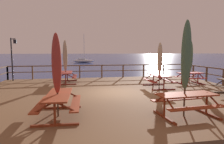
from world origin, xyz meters
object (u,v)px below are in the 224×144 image
picnic_table_mid_left (59,100)px  sailboat_distant (83,61)px  patio_umbrella_tall_back_left (190,57)px  picnic_table_back_right (158,78)px  patio_umbrella_short_mid (186,56)px  picnic_table_mid_centre (186,100)px  patio_umbrella_tall_mid_right (57,64)px  patio_umbrella_short_back (160,59)px  patio_umbrella_short_front (65,56)px  picnic_table_back_left (66,75)px  picnic_table_front_right (190,76)px  lamp_post_hooked (13,53)px

picnic_table_mid_left → sailboat_distant: bearing=87.6°
patio_umbrella_tall_back_left → sailboat_distant: 41.42m
sailboat_distant → patio_umbrella_tall_back_left: bearing=-81.4°
picnic_table_back_right → patio_umbrella_tall_back_left: size_ratio=0.70×
patio_umbrella_tall_back_left → patio_umbrella_short_mid: size_ratio=0.90×
picnic_table_mid_centre → picnic_table_back_right: bearing=76.5°
picnic_table_mid_centre → patio_umbrella_tall_mid_right: 4.53m
patio_umbrella_short_mid → sailboat_distant: (-2.28, 46.86, -2.29)m
picnic_table_mid_centre → sailboat_distant: (-2.34, 46.88, -0.80)m
patio_umbrella_short_back → patio_umbrella_short_mid: (-1.35, -5.08, 0.31)m
patio_umbrella_short_front → patio_umbrella_tall_back_left: (8.37, -1.93, -0.04)m
picnic_table_mid_centre → patio_umbrella_short_mid: bearing=159.3°
patio_umbrella_short_back → patio_umbrella_tall_mid_right: size_ratio=0.98×
picnic_table_back_left → picnic_table_front_right: same height
lamp_post_hooked → patio_umbrella_short_mid: bearing=-48.5°
patio_umbrella_tall_back_left → patio_umbrella_tall_mid_right: 9.73m
patio_umbrella_short_front → patio_umbrella_tall_mid_right: size_ratio=1.07×
patio_umbrella_tall_mid_right → lamp_post_hooked: bearing=115.0°
patio_umbrella_short_mid → patio_umbrella_tall_back_left: bearing=56.6°
picnic_table_front_right → sailboat_distant: sailboat_distant is taller
patio_umbrella_tall_back_left → patio_umbrella_tall_mid_right: patio_umbrella_tall_back_left is taller
patio_umbrella_tall_mid_right → picnic_table_front_right: bearing=32.8°
picnic_table_mid_centre → patio_umbrella_short_back: 5.40m
picnic_table_back_left → lamp_post_hooked: bearing=158.7°
patio_umbrella_short_front → lamp_post_hooked: lamp_post_hooked is taller
picnic_table_back_left → sailboat_distant: bearing=86.9°
patio_umbrella_short_front → patio_umbrella_short_back: patio_umbrella_short_front is taller
picnic_table_front_right → picnic_table_back_right: size_ratio=0.83×
picnic_table_back_right → lamp_post_hooked: size_ratio=0.64×
picnic_table_mid_centre → patio_umbrella_short_mid: patio_umbrella_short_mid is taller
lamp_post_hooked → picnic_table_mid_left: bearing=-64.8°
picnic_table_front_right → patio_umbrella_tall_back_left: bearing=-171.8°
patio_umbrella_short_front → sailboat_distant: size_ratio=0.39×
picnic_table_back_left → picnic_table_back_right: same height
picnic_table_mid_left → picnic_table_mid_centre: same height
picnic_table_front_right → patio_umbrella_short_back: 3.01m
picnic_table_front_right → picnic_table_back_left: bearing=167.3°
picnic_table_back_right → picnic_table_mid_centre: size_ratio=0.98×
picnic_table_front_right → patio_umbrella_tall_back_left: patio_umbrella_tall_back_left is taller
patio_umbrella_short_front → patio_umbrella_short_mid: (4.44, -7.89, 0.15)m
patio_umbrella_short_back → sailboat_distant: 41.98m
sailboat_distant → patio_umbrella_short_back: bearing=-85.0°
patio_umbrella_tall_back_left → sailboat_distant: bearing=98.6°
lamp_post_hooked → patio_umbrella_short_back: bearing=-24.0°
picnic_table_mid_centre → patio_umbrella_short_front: patio_umbrella_short_front is taller
picnic_table_front_right → picnic_table_back_right: bearing=-161.8°
picnic_table_back_left → patio_umbrella_tall_mid_right: bearing=-88.9°
picnic_table_mid_left → patio_umbrella_short_mid: (4.21, -0.70, 1.49)m
picnic_table_back_left → patio_umbrella_short_back: (5.73, -2.77, 1.19)m
picnic_table_front_right → lamp_post_hooked: lamp_post_hooked is taller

